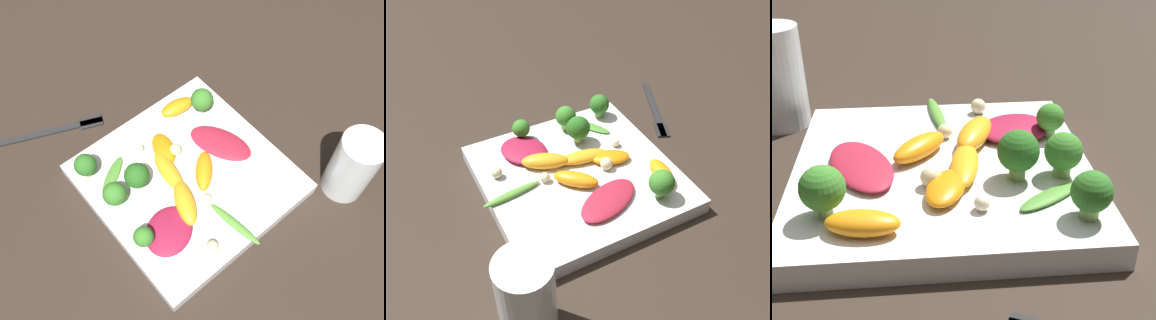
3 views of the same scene
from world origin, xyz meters
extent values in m
plane|color=#2D231C|center=(0.00, 0.00, 0.00)|extent=(2.40, 2.40, 0.00)
cube|color=white|center=(0.00, 0.00, 0.01)|extent=(0.28, 0.28, 0.02)
cylinder|color=white|center=(0.16, 0.18, 0.06)|extent=(0.06, 0.06, 0.12)
cube|color=#262628|center=(-0.22, -0.11, 0.00)|extent=(0.08, 0.16, 0.01)
cube|color=#262628|center=(-0.19, -0.05, 0.00)|extent=(0.03, 0.04, 0.01)
ellipsoid|color=maroon|center=(-0.01, 0.07, 0.03)|extent=(0.11, 0.09, 0.01)
ellipsoid|color=maroon|center=(0.05, -0.08, 0.03)|extent=(0.09, 0.10, 0.01)
ellipsoid|color=orange|center=(-0.02, -0.02, 0.03)|extent=(0.08, 0.04, 0.02)
ellipsoid|color=orange|center=(-0.10, 0.07, 0.03)|extent=(0.03, 0.06, 0.02)
ellipsoid|color=orange|center=(0.01, 0.02, 0.03)|extent=(0.07, 0.06, 0.02)
ellipsoid|color=orange|center=(-0.06, 0.00, 0.03)|extent=(0.07, 0.05, 0.01)
ellipsoid|color=orange|center=(0.04, -0.03, 0.04)|extent=(0.08, 0.05, 0.02)
cylinder|color=#84AD5B|center=(-0.03, -0.11, 0.03)|extent=(0.02, 0.02, 0.02)
sphere|color=#387A28|center=(-0.03, -0.11, 0.05)|extent=(0.03, 0.03, 0.03)
cylinder|color=#84AD5B|center=(-0.08, 0.10, 0.03)|extent=(0.01, 0.01, 0.02)
sphere|color=#387A28|center=(-0.08, 0.10, 0.05)|extent=(0.04, 0.04, 0.04)
cylinder|color=#7A9E51|center=(-0.03, -0.06, 0.03)|extent=(0.01, 0.01, 0.02)
sphere|color=#26601E|center=(-0.03, -0.06, 0.05)|extent=(0.04, 0.04, 0.04)
cylinder|color=#84AD5B|center=(-0.10, -0.11, 0.03)|extent=(0.02, 0.02, 0.01)
sphere|color=#2D6B23|center=(-0.10, -0.11, 0.05)|extent=(0.03, 0.03, 0.03)
cylinder|color=#7A9E51|center=(0.04, -0.11, 0.03)|extent=(0.01, 0.01, 0.01)
sphere|color=#387A28|center=(0.04, -0.11, 0.05)|extent=(0.03, 0.03, 0.03)
ellipsoid|color=#518E33|center=(0.10, 0.00, 0.03)|extent=(0.09, 0.02, 0.01)
ellipsoid|color=#47842D|center=(-0.07, -0.09, 0.03)|extent=(0.05, 0.07, 0.01)
sphere|color=beige|center=(0.05, -0.01, 0.03)|extent=(0.02, 0.02, 0.02)
sphere|color=beige|center=(-0.04, 0.01, 0.03)|extent=(0.02, 0.02, 0.02)
sphere|color=beige|center=(0.11, -0.05, 0.03)|extent=(0.02, 0.02, 0.02)
sphere|color=beige|center=(-0.08, -0.03, 0.03)|extent=(0.01, 0.01, 0.01)
camera|label=1|loc=(0.25, -0.20, 0.62)|focal=42.00mm
camera|label=2|loc=(0.23, 0.43, 0.48)|focal=42.00mm
camera|label=3|loc=(-0.44, 0.02, 0.27)|focal=50.00mm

